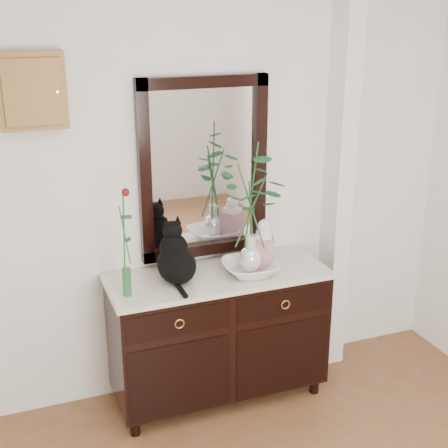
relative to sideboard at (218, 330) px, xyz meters
name	(u,v)px	position (x,y,z in m)	size (l,w,h in m)	color
wall_back	(188,184)	(-0.10, 0.25, 0.88)	(3.60, 0.04, 2.70)	white
pilaster	(339,173)	(0.90, 0.17, 0.88)	(0.12, 0.20, 2.70)	white
sideboard	(218,330)	(0.00, 0.00, 0.00)	(1.33, 0.52, 0.82)	black
wall_mirror	(204,169)	(0.00, 0.24, 0.97)	(0.80, 0.06, 1.10)	black
key_cabinet	(32,91)	(-0.95, 0.21, 1.48)	(0.35, 0.10, 0.40)	brown
cat	(176,253)	(-0.26, -0.01, 0.56)	(0.25, 0.31, 0.36)	black
lotus_bowl	(250,268)	(0.18, -0.07, 0.42)	(0.33, 0.33, 0.08)	white
vase_branches	(251,208)	(0.18, -0.07, 0.80)	(0.38, 0.38, 0.80)	silver
bud_vase_rose	(125,242)	(-0.57, -0.09, 0.69)	(0.08, 0.08, 0.63)	#2B6633
ginger_jar	(264,243)	(0.29, -0.01, 0.54)	(0.12, 0.12, 0.32)	white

